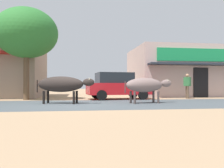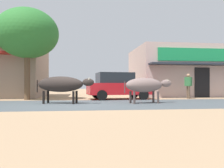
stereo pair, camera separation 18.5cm
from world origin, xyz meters
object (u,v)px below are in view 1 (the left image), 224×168
object	(u,v)px
cow_near_brown	(62,84)
cow_far_dark	(146,85)
roadside_tree	(26,33)
pedestrian_by_shop	(187,84)
parked_hatchback_car	(117,86)

from	to	relation	value
cow_near_brown	cow_far_dark	distance (m)	4.05
roadside_tree	pedestrian_by_shop	distance (m)	10.49
cow_near_brown	cow_far_dark	world-z (taller)	cow_near_brown
roadside_tree	pedestrian_by_shop	size ratio (longest dim) A/B	3.38
cow_far_dark	parked_hatchback_car	bearing A→B (deg)	104.59
roadside_tree	cow_near_brown	world-z (taller)	roadside_tree
roadside_tree	cow_near_brown	distance (m)	4.90
parked_hatchback_car	cow_far_dark	size ratio (longest dim) A/B	1.62
cow_far_dark	roadside_tree	bearing A→B (deg)	151.66
pedestrian_by_shop	cow_far_dark	bearing A→B (deg)	-139.31
parked_hatchback_car	cow_near_brown	world-z (taller)	parked_hatchback_car
cow_near_brown	cow_far_dark	size ratio (longest dim) A/B	1.11
cow_near_brown	cow_far_dark	bearing A→B (deg)	-4.40
roadside_tree	parked_hatchback_car	distance (m)	6.28
parked_hatchback_car	pedestrian_by_shop	xyz separation A→B (m)	(4.60, -0.06, 0.10)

